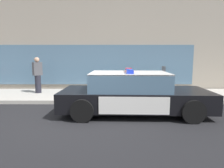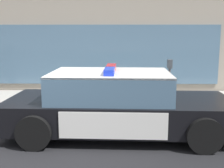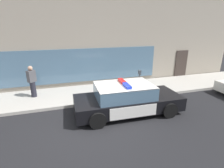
{
  "view_description": "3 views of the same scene",
  "coord_description": "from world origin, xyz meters",
  "px_view_note": "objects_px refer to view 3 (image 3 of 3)",
  "views": [
    {
      "loc": [
        1.11,
        -5.67,
        1.9
      ],
      "look_at": [
        1.11,
        2.46,
        0.75
      ],
      "focal_mm": 31.31,
      "sensor_mm": 36.0,
      "label": 1
    },
    {
      "loc": [
        1.8,
        -5.23,
        2.17
      ],
      "look_at": [
        1.68,
        2.33,
        0.83
      ],
      "focal_mm": 45.11,
      "sensor_mm": 36.0,
      "label": 2
    },
    {
      "loc": [
        -0.96,
        -5.99,
        3.82
      ],
      "look_at": [
        1.38,
        1.6,
        1.15
      ],
      "focal_mm": 27.66,
      "sensor_mm": 36.0,
      "label": 3
    }
  ],
  "objects_px": {
    "parking_meter": "(139,77)",
    "fire_hydrant": "(117,88)",
    "police_cruiser": "(127,99)",
    "pedestrian_on_sidewalk": "(32,82)"
  },
  "relations": [
    {
      "from": "fire_hydrant",
      "to": "parking_meter",
      "type": "relative_size",
      "value": 0.54
    },
    {
      "from": "police_cruiser",
      "to": "parking_meter",
      "type": "relative_size",
      "value": 3.64
    },
    {
      "from": "parking_meter",
      "to": "fire_hydrant",
      "type": "bearing_deg",
      "value": 168.2
    },
    {
      "from": "pedestrian_on_sidewalk",
      "to": "fire_hydrant",
      "type": "bearing_deg",
      "value": -143.82
    },
    {
      "from": "police_cruiser",
      "to": "parking_meter",
      "type": "distance_m",
      "value": 2.32
    },
    {
      "from": "police_cruiser",
      "to": "parking_meter",
      "type": "bearing_deg",
      "value": 52.3
    },
    {
      "from": "police_cruiser",
      "to": "fire_hydrant",
      "type": "xyz_separation_m",
      "value": [
        0.2,
        2.02,
        -0.18
      ]
    },
    {
      "from": "fire_hydrant",
      "to": "parking_meter",
      "type": "xyz_separation_m",
      "value": [
        1.26,
        -0.26,
        0.58
      ]
    },
    {
      "from": "pedestrian_on_sidewalk",
      "to": "parking_meter",
      "type": "distance_m",
      "value": 5.84
    },
    {
      "from": "fire_hydrant",
      "to": "parking_meter",
      "type": "height_order",
      "value": "parking_meter"
    }
  ]
}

